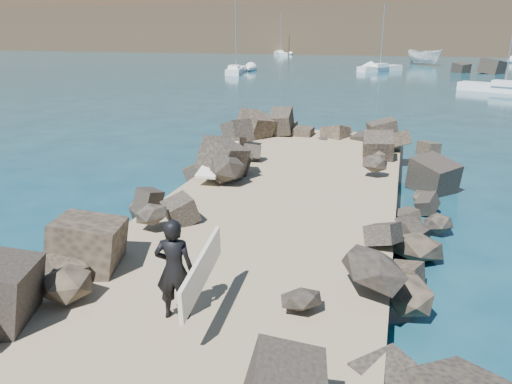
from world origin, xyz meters
The scene contains 11 objects.
ground centered at (0.00, 0.00, 0.00)m, with size 800.00×800.00×0.00m, color #0F384C.
jetty centered at (0.00, -2.00, 0.30)m, with size 6.00×26.00×0.60m, color #8C7759.
riprap_left centered at (-2.90, -1.50, 0.50)m, with size 2.60×22.00×1.00m, color black.
riprap_right centered at (2.90, -1.50, 0.50)m, with size 2.60×22.00×1.00m, color black.
surfboard_resting centered at (-2.31, 2.80, 1.04)m, with size 0.61×2.45×0.08m, color white.
boat_imported centered at (5.38, 66.04, 1.14)m, with size 2.22×5.89×2.28m, color white.
surfer_with_board centered at (-0.14, -4.75, 1.43)m, with size 0.92×2.03×1.64m.
sailboat_a centered at (-15.88, 45.15, 0.35)m, with size 2.71×7.04×8.32m.
sailboat_b centered at (-0.03, 52.90, 0.35)m, with size 5.22×5.92×7.89m.
sailboat_e centered at (-20.66, 86.79, 0.35)m, with size 4.13×6.90×8.30m.
sailboat_c centered at (10.78, 33.99, 0.35)m, with size 7.10×4.49×8.58m.
Camera 1 is at (2.91, -10.98, 4.91)m, focal length 35.00 mm.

